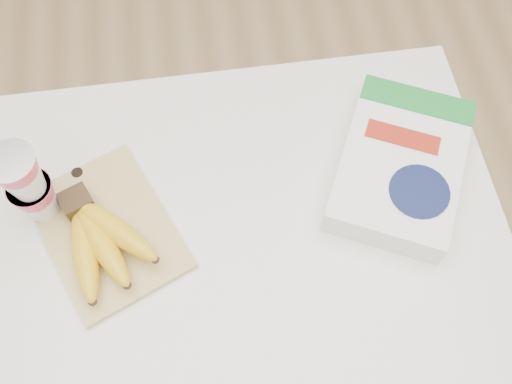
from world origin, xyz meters
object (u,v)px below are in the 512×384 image
(table, at_px, (213,306))
(yogurt_stack, at_px, (28,185))
(cereal_box, at_px, (400,165))
(cutting_board, at_px, (108,230))
(bananas, at_px, (99,239))

(table, relative_size, yogurt_stack, 6.10)
(cereal_box, bearing_deg, cutting_board, -149.21)
(bananas, height_order, yogurt_stack, yogurt_stack)
(table, relative_size, cutting_board, 3.94)
(cutting_board, bearing_deg, bananas, -128.85)
(table, xyz_separation_m, cutting_board, (-0.14, 0.04, 0.40))
(bananas, xyz_separation_m, cereal_box, (0.52, 0.07, -0.01))
(yogurt_stack, relative_size, cereal_box, 0.49)
(bananas, bearing_deg, cereal_box, 7.41)
(table, height_order, cereal_box, cereal_box)
(yogurt_stack, bearing_deg, cutting_board, -25.87)
(table, height_order, bananas, bananas)
(yogurt_stack, bearing_deg, table, -19.95)
(bananas, distance_m, yogurt_stack, 0.14)
(bananas, bearing_deg, table, -4.65)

